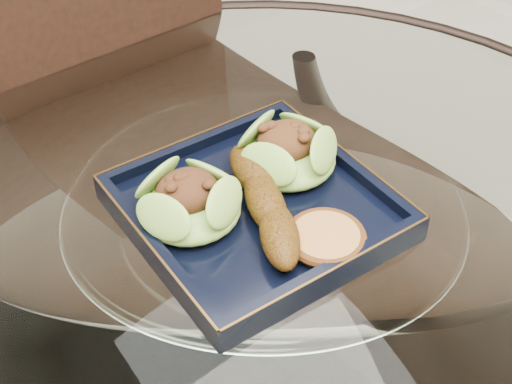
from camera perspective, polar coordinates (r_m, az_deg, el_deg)
dining_table at (r=0.92m, az=0.54°, el=-10.86°), size 1.13×1.13×0.77m
dining_chair at (r=1.19m, az=-7.22°, el=0.10°), size 0.44×0.44×0.97m
navy_plate at (r=0.81m, az=-0.00°, el=-1.59°), size 0.27×0.27×0.02m
lettuce_wrap_left at (r=0.78m, az=-5.34°, el=-0.94°), size 0.11×0.11×0.04m
lettuce_wrap_right at (r=0.84m, az=2.54°, el=3.09°), size 0.12×0.12×0.04m
roasted_plantain at (r=0.78m, az=0.75°, el=-0.83°), size 0.11×0.20×0.04m
crumb_patty at (r=0.76m, az=5.59°, el=-3.74°), size 0.09×0.09×0.01m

